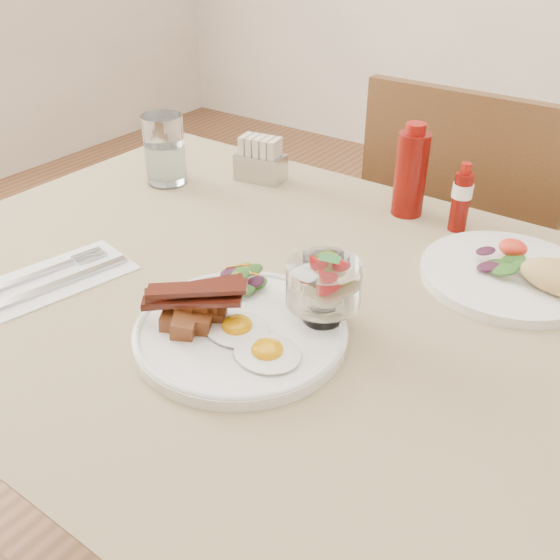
{
  "coord_description": "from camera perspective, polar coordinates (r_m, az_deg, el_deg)",
  "views": [
    {
      "loc": [
        0.4,
        -0.62,
        1.25
      ],
      "look_at": [
        -0.01,
        -0.06,
        0.82
      ],
      "focal_mm": 40.0,
      "sensor_mm": 36.0,
      "label": 1
    }
  ],
  "objects": [
    {
      "name": "ketchup_bottle",
      "position": [
        1.13,
        11.86,
        9.58
      ],
      "size": [
        0.07,
        0.07,
        0.17
      ],
      "rotation": [
        0.0,
        0.0,
        -0.33
      ],
      "color": "#620905",
      "rests_on": "table"
    },
    {
      "name": "napkin_cutlery",
      "position": [
        1.0,
        -19.77,
        0.19
      ],
      "size": [
        0.17,
        0.24,
        0.01
      ],
      "rotation": [
        0.0,
        0.0,
        -0.21
      ],
      "color": "white",
      "rests_on": "table"
    },
    {
      "name": "hot_sauce_bottle",
      "position": [
        1.1,
        16.24,
        7.19
      ],
      "size": [
        0.04,
        0.04,
        0.12
      ],
      "rotation": [
        0.0,
        0.0,
        0.27
      ],
      "color": "#620905",
      "rests_on": "table"
    },
    {
      "name": "fried_eggs",
      "position": [
        0.78,
        -2.59,
        -5.45
      ],
      "size": [
        0.17,
        0.12,
        0.02
      ],
      "rotation": [
        0.0,
        0.0,
        0.36
      ],
      "color": "white",
      "rests_on": "main_plate"
    },
    {
      "name": "second_plate",
      "position": [
        0.99,
        21.2,
        0.47
      ],
      "size": [
        0.28,
        0.26,
        0.07
      ],
      "rotation": [
        0.0,
        0.0,
        0.26
      ],
      "color": "white",
      "rests_on": "table"
    },
    {
      "name": "water_glass",
      "position": [
        1.27,
        -10.47,
        11.29
      ],
      "size": [
        0.08,
        0.08,
        0.14
      ],
      "color": "white",
      "rests_on": "table"
    },
    {
      "name": "bacon_potato_pile",
      "position": [
        0.81,
        -7.9,
        -2.44
      ],
      "size": [
        0.13,
        0.11,
        0.06
      ],
      "rotation": [
        0.0,
        0.0,
        0.2
      ],
      "color": "brown",
      "rests_on": "main_plate"
    },
    {
      "name": "fruit_cup",
      "position": [
        0.8,
        4.04,
        -0.36
      ],
      "size": [
        0.1,
        0.1,
        0.1
      ],
      "rotation": [
        0.0,
        0.0,
        -0.37
      ],
      "color": "white",
      "rests_on": "main_plate"
    },
    {
      "name": "main_plate",
      "position": [
        0.82,
        -3.6,
        -4.81
      ],
      "size": [
        0.28,
        0.28,
        0.02
      ],
      "primitive_type": "cylinder",
      "color": "white",
      "rests_on": "table"
    },
    {
      "name": "sugar_caddy",
      "position": [
        1.27,
        -1.79,
        10.77
      ],
      "size": [
        0.11,
        0.07,
        0.09
      ],
      "rotation": [
        0.0,
        0.0,
        0.17
      ],
      "color": "#AEAEB2",
      "rests_on": "table"
    },
    {
      "name": "chair_far",
      "position": [
        1.53,
        16.23,
        2.25
      ],
      "size": [
        0.42,
        0.42,
        0.93
      ],
      "color": "brown",
      "rests_on": "ground"
    },
    {
      "name": "table",
      "position": [
        0.94,
        2.37,
        -6.59
      ],
      "size": [
        1.33,
        0.88,
        0.75
      ],
      "color": "brown",
      "rests_on": "ground"
    },
    {
      "name": "side_salad",
      "position": [
        0.88,
        -3.33,
        -0.0
      ],
      "size": [
        0.07,
        0.07,
        0.04
      ],
      "rotation": [
        0.0,
        0.0,
        0.42
      ],
      "color": "#1C4C14",
      "rests_on": "main_plate"
    }
  ]
}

